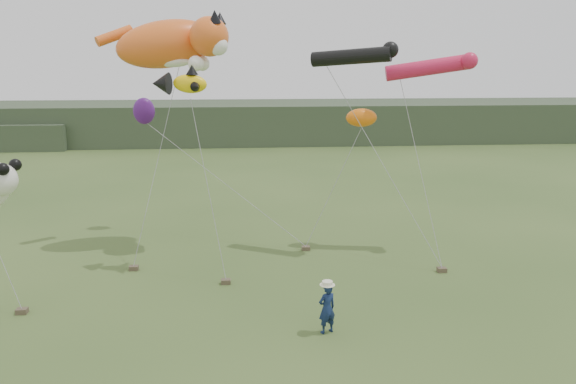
# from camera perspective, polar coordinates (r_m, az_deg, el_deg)

# --- Properties ---
(ground) EXTENTS (120.00, 120.00, 0.00)m
(ground) POSITION_cam_1_polar(r_m,az_deg,el_deg) (17.96, -1.20, -14.17)
(ground) COLOR #385123
(ground) RESTS_ON ground
(headland) EXTENTS (90.00, 13.00, 4.00)m
(headland) POSITION_cam_1_polar(r_m,az_deg,el_deg) (60.99, -6.95, 7.01)
(headland) COLOR #2D3D28
(headland) RESTS_ON ground
(festival_attendant) EXTENTS (0.69, 0.59, 1.61)m
(festival_attendant) POSITION_cam_1_polar(r_m,az_deg,el_deg) (17.70, 3.98, -11.72)
(festival_attendant) COLOR #132248
(festival_attendant) RESTS_ON ground
(sandbag_anchors) EXTENTS (15.73, 5.94, 0.18)m
(sandbag_anchors) POSITION_cam_1_polar(r_m,az_deg,el_deg) (22.41, -5.46, -8.27)
(sandbag_anchors) COLOR brown
(sandbag_anchors) RESTS_ON ground
(cat_kite) EXTENTS (5.95, 3.29, 2.70)m
(cat_kite) POSITION_cam_1_polar(r_m,az_deg,el_deg) (25.56, -11.25, 14.61)
(cat_kite) COLOR orange
(cat_kite) RESTS_ON ground
(fish_kite) EXTENTS (2.32, 1.54, 1.16)m
(fish_kite) POSITION_cam_1_polar(r_m,az_deg,el_deg) (22.54, -10.99, 10.82)
(fish_kite) COLOR yellow
(fish_kite) RESTS_ON ground
(tube_kites) EXTENTS (7.00, 2.13, 1.66)m
(tube_kites) POSITION_cam_1_polar(r_m,az_deg,el_deg) (24.90, 11.25, 12.89)
(tube_kites) COLOR black
(tube_kites) RESTS_ON ground
(misc_kites) EXTENTS (11.26, 4.36, 1.30)m
(misc_kites) POSITION_cam_1_polar(r_m,az_deg,el_deg) (26.52, -4.57, 7.90)
(misc_kites) COLOR orange
(misc_kites) RESTS_ON ground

